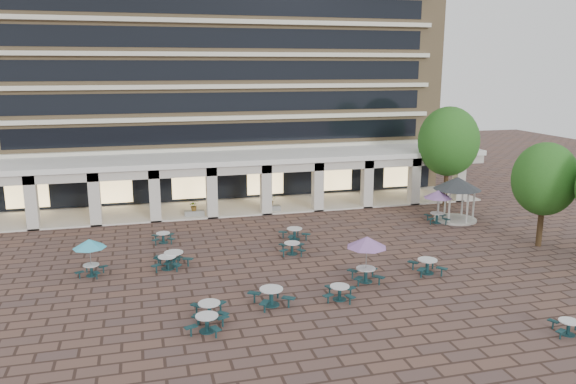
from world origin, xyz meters
name	(u,v)px	position (x,y,z in m)	size (l,w,h in m)	color
ground	(277,270)	(0.00, 0.00, 0.00)	(120.00, 120.00, 0.00)	brown
apartment_building	(213,53)	(0.00, 25.47, 12.60)	(40.00, 15.50, 25.20)	#9A7F57
retail_arcade	(234,172)	(0.00, 14.80, 3.00)	(42.00, 6.60, 4.40)	white
picnic_table_0	(207,322)	(-4.75, -6.53, 0.45)	(2.06, 2.06, 0.75)	#13383A
picnic_table_1	(271,295)	(-1.41, -4.54, 0.51)	(2.16, 2.16, 0.86)	#13383A
picnic_table_2	(427,265)	(7.99, -2.56, 0.48)	(1.94, 1.94, 0.81)	#13383A
picnic_table_3	(569,326)	(10.27, -10.79, 0.39)	(1.76, 1.76, 0.65)	#13383A
picnic_table_4	(89,245)	(-10.13, 1.80, 1.78)	(1.82, 1.82, 2.10)	#13383A
picnic_table_5	(209,309)	(-4.49, -5.23, 0.46)	(1.77, 1.77, 0.76)	#13383A
picnic_table_6	(367,244)	(4.17, -2.88, 2.13)	(2.17, 2.17, 2.51)	#13383A
picnic_table_7	(340,291)	(2.01, -4.77, 0.43)	(1.98, 1.98, 0.73)	#13383A
picnic_table_8	(174,257)	(-5.62, 2.29, 0.49)	(2.22, 2.22, 0.83)	#13383A
picnic_table_9	(167,261)	(-6.02, 1.83, 0.46)	(1.87, 1.87, 0.77)	#13383A
picnic_table_10	(292,247)	(1.54, 2.54, 0.44)	(1.88, 1.88, 0.73)	#13383A
picnic_table_11	(438,196)	(13.76, 6.64, 2.08)	(2.12, 2.12, 2.45)	#13383A
picnic_table_12	(163,237)	(-6.03, 6.88, 0.40)	(1.53, 1.53, 0.68)	#13383A
picnic_table_13	(295,233)	(2.49, 5.38, 0.46)	(1.99, 1.99, 0.78)	#13383A
gazebo	(457,188)	(15.44, 6.91, 2.47)	(3.53, 3.53, 3.28)	beige
tree_east_a	(545,179)	(17.35, 0.06, 4.39)	(4.03, 4.03, 6.72)	#402F19
tree_east_c	(449,141)	(17.11, 11.31, 5.35)	(4.92, 4.92, 8.20)	#402F19
planter_left	(194,210)	(-3.43, 12.90, 0.53)	(1.50, 0.67, 1.29)	gray
planter_right	(271,205)	(2.60, 12.90, 0.59)	(1.50, 0.73, 1.36)	gray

